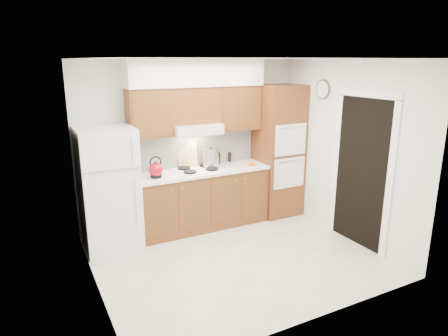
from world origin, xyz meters
The scene contains 26 objects.
floor centered at (0.00, 0.00, 0.00)m, with size 3.60×3.60×0.00m, color beige.
ceiling centered at (0.00, 0.00, 2.60)m, with size 3.60×3.60×0.00m, color white.
wall_back centered at (0.00, 1.50, 1.30)m, with size 3.60×0.02×2.60m, color silver.
wall_left centered at (-1.80, 0.00, 1.30)m, with size 0.02×3.00×2.60m, color silver.
wall_right centered at (1.80, 0.00, 1.30)m, with size 0.02×3.00×2.60m, color silver.
fridge centered at (-1.41, 1.14, 0.86)m, with size 0.75×0.72×1.72m, color white.
base_cabinets centered at (0.02, 1.20, 0.45)m, with size 2.11×0.60×0.90m, color brown.
countertop centered at (0.03, 1.19, 0.92)m, with size 2.13×0.62×0.04m, color white.
backsplash centered at (0.02, 1.49, 1.22)m, with size 2.11×0.03×0.56m, color white.
oven_cabinet centered at (1.44, 1.18, 1.10)m, with size 0.70×0.65×2.20m, color brown.
upper_cab_left centered at (-0.71, 1.33, 1.85)m, with size 0.63×0.33×0.70m, color brown.
upper_cab_right centered at (0.72, 1.33, 1.85)m, with size 0.73×0.33×0.70m, color brown.
range_hood centered at (-0.02, 1.27, 1.57)m, with size 0.75×0.45×0.15m, color silver.
upper_cab_over_hood centered at (-0.02, 1.33, 1.92)m, with size 0.75×0.33×0.55m, color brown.
soffit centered at (0.03, 1.32, 2.40)m, with size 2.13×0.36×0.40m, color silver.
cooktop centered at (-0.02, 1.21, 0.95)m, with size 0.74×0.50×0.01m, color white.
doorway centered at (1.79, -0.35, 1.05)m, with size 0.02×0.90×2.10m, color black.
wall_clock centered at (1.79, 0.55, 2.15)m, with size 0.30×0.30×0.02m, color #3F3833.
kettle centered at (-0.73, 1.12, 1.06)m, with size 0.21×0.21×0.21m, color maroon.
cutting_board centered at (-0.10, 1.44, 1.14)m, with size 0.30×0.02×0.40m, color tan.
stock_pot centered at (0.22, 1.26, 1.10)m, with size 0.25×0.25×0.26m, color #B2B2B6.
condiment_a centered at (0.31, 1.45, 1.04)m, with size 0.06×0.06×0.21m, color black.
condiment_b centered at (0.42, 1.39, 1.04)m, with size 0.06×0.06×0.20m, color black.
condiment_c centered at (0.66, 1.45, 1.02)m, with size 0.06×0.06×0.16m, color black.
orange_near centered at (0.87, 1.07, 0.98)m, with size 0.07×0.07×0.07m, color orange.
orange_far centered at (0.83, 1.09, 0.98)m, with size 0.07×0.07×0.07m, color orange.
Camera 1 is at (-2.40, -4.24, 2.58)m, focal length 32.00 mm.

